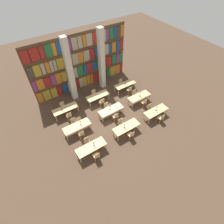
% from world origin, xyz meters
% --- Properties ---
extents(ground_plane, '(40.00, 40.00, 0.00)m').
position_xyz_m(ground_plane, '(0.00, 0.00, 0.00)').
color(ground_plane, '#4C3828').
extents(bookshelf_bank, '(9.80, 0.35, 5.50)m').
position_xyz_m(bookshelf_bank, '(0.00, 5.12, 2.63)').
color(bookshelf_bank, brown).
rests_on(bookshelf_bank, ground_plane).
extents(pillar_left, '(0.49, 0.49, 6.00)m').
position_xyz_m(pillar_left, '(-1.60, 3.98, 3.00)').
color(pillar_left, beige).
rests_on(pillar_left, ground_plane).
extents(pillar_center, '(0.49, 0.49, 6.00)m').
position_xyz_m(pillar_center, '(1.60, 3.98, 3.00)').
color(pillar_center, beige).
rests_on(pillar_center, ground_plane).
extents(reading_table_0, '(2.21, 0.82, 0.74)m').
position_xyz_m(reading_table_0, '(-3.17, -2.33, 0.66)').
color(reading_table_0, tan).
rests_on(reading_table_0, ground_plane).
extents(chair_0, '(0.42, 0.40, 0.88)m').
position_xyz_m(chair_0, '(-3.14, -3.03, 0.47)').
color(chair_0, tan).
rests_on(chair_0, ground_plane).
extents(chair_1, '(0.42, 0.40, 0.88)m').
position_xyz_m(chair_1, '(-3.14, -1.64, 0.47)').
color(chair_1, tan).
rests_on(chair_1, ground_plane).
extents(desk_lamp_0, '(0.14, 0.14, 0.41)m').
position_xyz_m(desk_lamp_0, '(-2.93, -2.36, 1.01)').
color(desk_lamp_0, '#232328').
rests_on(desk_lamp_0, reading_table_0).
extents(reading_table_1, '(2.21, 0.82, 0.74)m').
position_xyz_m(reading_table_1, '(0.04, -2.23, 0.66)').
color(reading_table_1, tan).
rests_on(reading_table_1, ground_plane).
extents(chair_2, '(0.42, 0.40, 0.88)m').
position_xyz_m(chair_2, '(0.00, -2.92, 0.47)').
color(chair_2, tan).
rests_on(chair_2, ground_plane).
extents(chair_3, '(0.42, 0.40, 0.88)m').
position_xyz_m(chair_3, '(0.00, -1.53, 0.47)').
color(chair_3, tan).
rests_on(chair_3, ground_plane).
extents(desk_lamp_1, '(0.14, 0.14, 0.42)m').
position_xyz_m(desk_lamp_1, '(-0.15, -2.25, 1.02)').
color(desk_lamp_1, '#232328').
rests_on(desk_lamp_1, reading_table_1).
extents(reading_table_2, '(2.21, 0.82, 0.74)m').
position_xyz_m(reading_table_2, '(3.21, -2.23, 0.66)').
color(reading_table_2, tan).
rests_on(reading_table_2, ground_plane).
extents(chair_4, '(0.42, 0.40, 0.88)m').
position_xyz_m(chair_4, '(3.21, -2.92, 0.47)').
color(chair_4, tan).
rests_on(chair_4, ground_plane).
extents(chair_5, '(0.42, 0.40, 0.88)m').
position_xyz_m(chair_5, '(3.21, -1.53, 0.47)').
color(chair_5, tan).
rests_on(chair_5, ground_plane).
extents(desk_lamp_2, '(0.14, 0.14, 0.44)m').
position_xyz_m(desk_lamp_2, '(3.22, -2.20, 1.03)').
color(desk_lamp_2, '#232328').
rests_on(desk_lamp_2, reading_table_2).
extents(reading_table_3, '(2.21, 0.82, 0.74)m').
position_xyz_m(reading_table_3, '(-3.20, -0.04, 0.66)').
color(reading_table_3, tan).
rests_on(reading_table_3, ground_plane).
extents(chair_6, '(0.42, 0.40, 0.88)m').
position_xyz_m(chair_6, '(-3.19, -0.73, 0.47)').
color(chair_6, tan).
rests_on(chair_6, ground_plane).
extents(chair_7, '(0.42, 0.40, 0.88)m').
position_xyz_m(chair_7, '(-3.19, 0.66, 0.47)').
color(chair_7, tan).
rests_on(chair_7, ground_plane).
extents(desk_lamp_3, '(0.14, 0.14, 0.47)m').
position_xyz_m(desk_lamp_3, '(-2.88, -0.08, 1.05)').
color(desk_lamp_3, '#232328').
rests_on(desk_lamp_3, reading_table_3).
extents(reading_table_4, '(2.21, 0.82, 0.74)m').
position_xyz_m(reading_table_4, '(0.05, 0.02, 0.66)').
color(reading_table_4, tan).
rests_on(reading_table_4, ground_plane).
extents(chair_8, '(0.42, 0.40, 0.88)m').
position_xyz_m(chair_8, '(0.07, -0.67, 0.47)').
color(chair_8, tan).
rests_on(chair_8, ground_plane).
extents(chair_9, '(0.42, 0.40, 0.88)m').
position_xyz_m(chair_9, '(0.07, 0.72, 0.47)').
color(chair_9, tan).
rests_on(chair_9, ground_plane).
extents(desk_lamp_4, '(0.14, 0.14, 0.43)m').
position_xyz_m(desk_lamp_4, '(-0.01, 0.05, 1.03)').
color(desk_lamp_4, '#232328').
rests_on(desk_lamp_4, reading_table_4).
extents(reading_table_5, '(2.21, 0.82, 0.74)m').
position_xyz_m(reading_table_5, '(3.20, 0.03, 0.66)').
color(reading_table_5, tan).
rests_on(reading_table_5, ground_plane).
extents(chair_10, '(0.42, 0.40, 0.88)m').
position_xyz_m(chair_10, '(3.23, -0.66, 0.47)').
color(chair_10, tan).
rests_on(chair_10, ground_plane).
extents(chair_11, '(0.42, 0.40, 0.88)m').
position_xyz_m(chair_11, '(3.23, 0.73, 0.47)').
color(chair_11, tan).
rests_on(chair_11, ground_plane).
extents(desk_lamp_5, '(0.14, 0.14, 0.49)m').
position_xyz_m(desk_lamp_5, '(3.26, -0.01, 1.06)').
color(desk_lamp_5, '#232328').
rests_on(desk_lamp_5, reading_table_5).
extents(reading_table_6, '(2.21, 0.82, 0.74)m').
position_xyz_m(reading_table_6, '(-3.20, 2.30, 0.66)').
color(reading_table_6, tan).
rests_on(reading_table_6, ground_plane).
extents(chair_12, '(0.42, 0.40, 0.88)m').
position_xyz_m(chair_12, '(-3.21, 1.60, 0.47)').
color(chair_12, tan).
rests_on(chair_12, ground_plane).
extents(chair_13, '(0.42, 0.40, 0.88)m').
position_xyz_m(chair_13, '(-3.21, 2.99, 0.47)').
color(chair_13, tan).
rests_on(chair_13, ground_plane).
extents(desk_lamp_6, '(0.14, 0.14, 0.43)m').
position_xyz_m(desk_lamp_6, '(-3.50, 2.28, 1.03)').
color(desk_lamp_6, '#232328').
rests_on(desk_lamp_6, reading_table_6).
extents(reading_table_7, '(2.21, 0.82, 0.74)m').
position_xyz_m(reading_table_7, '(0.02, 2.23, 0.66)').
color(reading_table_7, tan).
rests_on(reading_table_7, ground_plane).
extents(chair_14, '(0.42, 0.40, 0.88)m').
position_xyz_m(chair_14, '(0.01, 1.53, 0.47)').
color(chair_14, tan).
rests_on(chair_14, ground_plane).
extents(chair_15, '(0.42, 0.40, 0.88)m').
position_xyz_m(chair_15, '(0.01, 2.92, 0.47)').
color(chair_15, tan).
rests_on(chair_15, ground_plane).
extents(reading_table_8, '(2.21, 0.82, 0.74)m').
position_xyz_m(reading_table_8, '(3.17, 2.22, 0.66)').
color(reading_table_8, tan).
rests_on(reading_table_8, ground_plane).
extents(chair_16, '(0.42, 0.40, 0.88)m').
position_xyz_m(chair_16, '(3.20, 1.53, 0.47)').
color(chair_16, tan).
rests_on(chair_16, ground_plane).
extents(chair_17, '(0.42, 0.40, 0.88)m').
position_xyz_m(chair_17, '(3.20, 2.92, 0.47)').
color(chair_17, tan).
rests_on(chair_17, ground_plane).
extents(desk_lamp_7, '(0.14, 0.14, 0.48)m').
position_xyz_m(desk_lamp_7, '(3.18, 2.21, 1.06)').
color(desk_lamp_7, '#232328').
rests_on(desk_lamp_7, reading_table_8).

